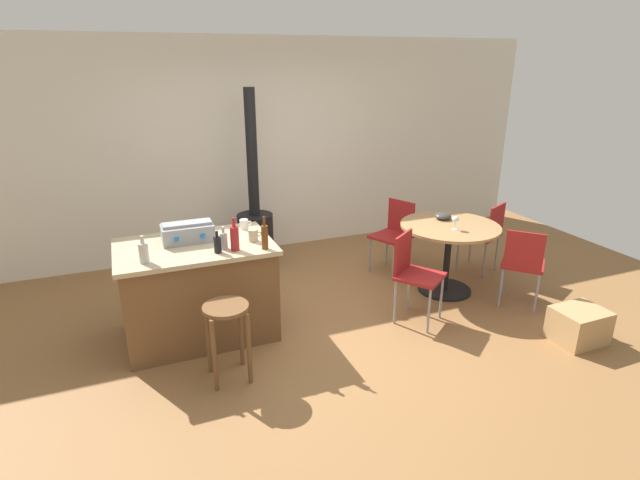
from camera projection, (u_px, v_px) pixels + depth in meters
The scene contains 21 objects.
ground_plane at pixel (324, 327), 4.79m from camera, with size 8.80×8.80×0.00m, color olive.
back_wall at pixel (254, 148), 6.38m from camera, with size 8.00×0.10×2.70m, color silver.
kitchen_island at pixel (198, 290), 4.54m from camera, with size 1.35×0.89×0.89m.
wooden_stool at pixel (227, 324), 3.89m from camera, with size 0.36×0.36×0.64m.
dining_table at pixel (449, 241), 5.36m from camera, with size 1.05×1.05×0.77m.
folding_chair_near at pixel (395, 231), 5.92m from camera, with size 0.53×0.53×0.85m.
folding_chair_far at pixel (414, 270), 4.78m from camera, with size 0.56×0.56×0.87m.
folding_chair_left at pixel (523, 262), 5.03m from camera, with size 0.57×0.57×0.85m.
folding_chair_right at pixel (485, 232), 5.89m from camera, with size 0.54×0.54×0.85m.
wood_stove at pixel (255, 224), 6.15m from camera, with size 0.44×0.45×2.13m.
toolbox at pixel (188, 232), 4.45m from camera, with size 0.45×0.26×0.18m.
bottle_0 at pixel (235, 238), 4.23m from camera, with size 0.07×0.07×0.29m.
bottle_1 at pixel (265, 236), 4.26m from camera, with size 0.06×0.06×0.29m.
bottle_2 at pixel (144, 252), 3.97m from camera, with size 0.08×0.08×0.23m.
bottle_3 at pixel (218, 244), 4.19m from camera, with size 0.06×0.06×0.19m.
bottle_4 at pixel (224, 240), 4.28m from camera, with size 0.07×0.07×0.20m.
cup_0 at pixel (253, 235), 4.46m from camera, with size 0.12×0.09×0.11m.
cup_1 at pixel (244, 224), 4.79m from camera, with size 0.12×0.08×0.09m.
wine_glass at pixel (455, 220), 5.12m from camera, with size 0.07×0.07×0.14m.
serving_bowl at pixel (443, 216), 5.48m from camera, with size 0.18×0.18×0.07m, color #383838.
cardboard_box at pixel (579, 325), 4.52m from camera, with size 0.44×0.37×0.31m, color tan.
Camera 1 is at (-1.61, -3.90, 2.43)m, focal length 28.05 mm.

